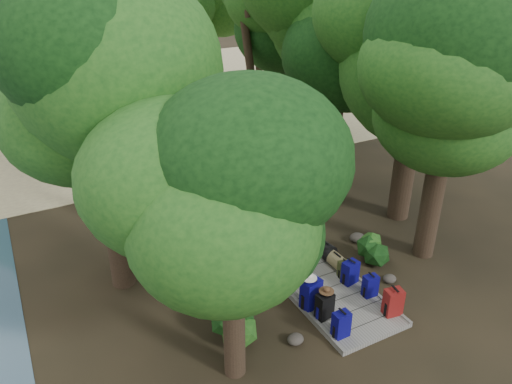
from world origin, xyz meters
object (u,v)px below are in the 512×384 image
backpack_left_c (311,292)px  duffel_right_black (324,249)px  backpack_left_a (341,323)px  backpack_right_d (344,268)px  kayak (107,140)px  suitcase_on_boardwalk (293,276)px  lone_suitcase_on_sand (186,141)px  backpack_right_a (393,301)px  backpack_right_b (370,285)px  backpack_left_b (325,305)px  backpack_right_c (350,271)px  sun_lounger (234,117)px  duffel_right_khaki (337,261)px

backpack_left_c → duffel_right_black: (1.56, 1.67, -0.22)m
backpack_left_a → backpack_right_d: (1.42, 1.75, -0.11)m
backpack_right_d → kayak: backpack_right_d is taller
suitcase_on_boardwalk → kayak: bearing=88.1°
lone_suitcase_on_sand → duffel_right_black: bearing=-78.0°
backpack_right_a → kayak: size_ratio=0.26×
suitcase_on_boardwalk → backpack_right_b: bearing=-49.8°
backpack_left_b → kayak: backpack_left_b is taller
suitcase_on_boardwalk → backpack_right_c: bearing=-32.6°
backpack_right_c → backpack_right_d: backpack_right_c is taller
backpack_right_d → kayak: size_ratio=0.17×
backpack_left_a → backpack_left_c: size_ratio=0.82×
backpack_left_a → sun_lounger: bearing=71.8°
duffel_right_khaki → kayak: bearing=104.5°
duffel_right_khaki → suitcase_on_boardwalk: 1.49m
duffel_right_black → backpack_left_c: bearing=-143.0°
backpack_left_a → backpack_right_c: 2.03m
backpack_left_a → duffel_right_black: (1.52, 2.82, -0.15)m
backpack_left_c → backpack_right_c: bearing=2.0°
sun_lounger → duffel_right_khaki: bearing=-120.2°
backpack_left_c → backpack_right_b: 1.59m
duffel_right_black → lone_suitcase_on_sand: (-0.44, 9.71, -0.00)m
backpack_left_a → backpack_right_d: backpack_left_a is taller
backpack_right_d → duffel_right_black: (0.10, 1.07, -0.04)m
duffel_right_black → lone_suitcase_on_sand: lone_suitcase_on_sand is taller
backpack_left_b → lone_suitcase_on_sand: bearing=78.9°
backpack_left_b → backpack_left_c: (-0.08, 0.46, 0.07)m
backpack_left_b → backpack_right_c: backpack_left_b is taller
backpack_right_a → backpack_right_d: size_ratio=1.53×
duffel_right_black → lone_suitcase_on_sand: bearing=82.5°
backpack_left_b → sun_lounger: backpack_left_b is taller
backpack_left_c → kayak: 13.64m
backpack_left_b → backpack_left_c: size_ratio=0.84×
backpack_left_b → backpack_right_b: backpack_left_b is taller
sun_lounger → duffel_right_black: bearing=-120.8°
backpack_right_b → sun_lounger: (2.76, 13.51, -0.09)m
duffel_right_khaki → backpack_right_c: bearing=-98.3°
backpack_right_b → sun_lounger: size_ratio=0.31×
backpack_left_c → sun_lounger: 13.86m
backpack_left_c → duffel_right_black: size_ratio=1.30×
backpack_left_c → duffel_right_khaki: (1.54, 1.04, -0.24)m
duffel_right_black → suitcase_on_boardwalk: suitcase_on_boardwalk is taller
backpack_left_c → duffel_right_khaki: bearing=23.2°
backpack_right_b → suitcase_on_boardwalk: bearing=143.4°
backpack_left_b → kayak: (-1.83, 13.98, -0.31)m
backpack_left_b → backpack_right_b: (1.47, 0.13, -0.04)m
lone_suitcase_on_sand → duffel_right_khaki: bearing=-78.3°
lone_suitcase_on_sand → sun_lounger: (3.19, 1.78, 0.03)m
duffel_right_black → suitcase_on_boardwalk: (-1.50, -0.78, 0.08)m
kayak → sun_lounger: (6.06, -0.35, 0.18)m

